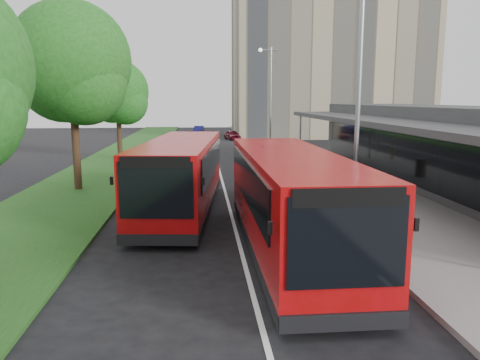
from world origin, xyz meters
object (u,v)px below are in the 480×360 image
object	(u,v)px
bollard	(282,154)
lamp_post_far	(269,94)
lamp_post_near	(356,88)
tree_far	(118,96)
tree_mid	(71,69)
litter_bin	(334,169)
bus_main	(290,202)
car_near	(232,135)
bus_second	(181,176)
car_far	(199,130)

from	to	relation	value
bollard	lamp_post_far	bearing A→B (deg)	96.07
lamp_post_near	lamp_post_far	world-z (taller)	same
tree_far	bollard	xyz separation A→B (m)	(11.53, -2.80, -3.98)
tree_mid	litter_bin	bearing A→B (deg)	7.62
bus_main	tree_far	bearing A→B (deg)	110.53
bus_main	bollard	xyz separation A→B (m)	(3.14, 19.14, -0.87)
tree_far	car_near	size ratio (longest dim) A/B	2.37
lamp_post_far	tree_mid	bearing A→B (deg)	-130.68
bus_main	bus_second	size ratio (longest dim) A/B	1.01
bus_main	car_far	size ratio (longest dim) A/B	3.17
lamp_post_near	car_near	world-z (taller)	lamp_post_near
bus_main	car_far	distance (m)	46.02
bollard	car_far	xyz separation A→B (m)	(-5.85, 26.79, -0.07)
tree_mid	tree_far	size ratio (longest dim) A/B	1.24
tree_far	lamp_post_far	bearing A→B (deg)	4.87
tree_mid	bus_main	size ratio (longest dim) A/B	0.87
tree_far	car_far	bearing A→B (deg)	76.68
litter_bin	lamp_post_far	bearing A→B (deg)	99.68
lamp_post_far	bollard	world-z (taller)	lamp_post_far
tree_mid	bus_main	world-z (taller)	tree_mid
car_near	car_far	bearing A→B (deg)	100.86
litter_bin	tree_far	bearing A→B (deg)	141.81
tree_far	litter_bin	distance (m)	17.05
tree_far	car_far	size ratio (longest dim) A/B	2.21
lamp_post_far	bollard	xyz separation A→B (m)	(0.40, -3.75, -4.12)
tree_mid	litter_bin	distance (m)	14.09
tree_far	litter_bin	world-z (taller)	tree_far
tree_mid	lamp_post_far	world-z (taller)	tree_mid
car_far	bollard	bearing A→B (deg)	-70.14
bus_main	lamp_post_far	bearing A→B (deg)	82.78
tree_far	lamp_post_far	xyz separation A→B (m)	(11.13, 0.95, 0.13)
bollard	car_near	distance (m)	18.93
bus_second	bollard	distance (m)	15.37
lamp_post_far	car_near	distance (m)	15.74
lamp_post_far	car_far	bearing A→B (deg)	103.30
tree_mid	tree_far	distance (m)	12.05
bus_main	lamp_post_near	bearing A→B (deg)	46.12
bus_main	bus_second	distance (m)	6.13
tree_mid	bollard	distance (m)	15.60
lamp_post_far	bus_main	xyz separation A→B (m)	(-2.74, -22.89, -3.25)
litter_bin	bollard	distance (m)	7.61
bollard	bus_second	bearing A→B (deg)	-114.65
tree_mid	bus_main	distance (m)	13.68
tree_far	car_near	world-z (taller)	tree_far
bus_main	tree_mid	bearing A→B (deg)	129.77
bus_second	bollard	size ratio (longest dim) A/B	11.21
car_far	litter_bin	bearing A→B (deg)	-70.32
litter_bin	bollard	world-z (taller)	litter_bin
bollard	car_far	world-z (taller)	car_far
lamp_post_near	bus_second	xyz separation A→B (m)	(-6.00, 2.30, -3.28)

